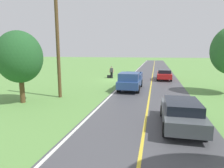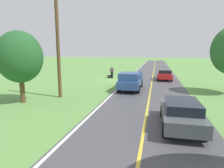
{
  "view_description": "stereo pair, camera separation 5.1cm",
  "coord_description": "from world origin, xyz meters",
  "px_view_note": "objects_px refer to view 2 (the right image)",
  "views": [
    {
      "loc": [
        -5.08,
        25.13,
        3.83
      ],
      "look_at": [
        -2.06,
        11.89,
        1.51
      ],
      "focal_mm": 30.64,
      "sensor_mm": 36.0,
      "label": 1
    },
    {
      "loc": [
        -5.13,
        25.12,
        3.83
      ],
      "look_at": [
        -2.06,
        11.89,
        1.51
      ],
      "focal_mm": 30.64,
      "sensor_mm": 36.0,
      "label": 2
    }
  ],
  "objects_px": {
    "tree_verge_side": "(20,57)",
    "hitchhiker_walking": "(112,71)",
    "suitcase_carried": "(109,77)",
    "sedan_mid_oncoming": "(181,113)",
    "utility_pole_roadside": "(58,44)",
    "pickup_truck_passing": "(131,80)",
    "sedan_near_oncoming": "(165,74)"
  },
  "relations": [
    {
      "from": "tree_verge_side",
      "to": "pickup_truck_passing",
      "type": "bearing_deg",
      "value": -137.75
    },
    {
      "from": "pickup_truck_passing",
      "to": "sedan_near_oncoming",
      "type": "height_order",
      "value": "pickup_truck_passing"
    },
    {
      "from": "suitcase_carried",
      "to": "hitchhiker_walking",
      "type": "bearing_deg",
      "value": 100.86
    },
    {
      "from": "sedan_mid_oncoming",
      "to": "utility_pole_roadside",
      "type": "xyz_separation_m",
      "value": [
        9.18,
        -4.54,
        3.65
      ]
    },
    {
      "from": "pickup_truck_passing",
      "to": "sedan_mid_oncoming",
      "type": "bearing_deg",
      "value": 112.84
    },
    {
      "from": "suitcase_carried",
      "to": "utility_pole_roadside",
      "type": "relative_size",
      "value": 0.05
    },
    {
      "from": "utility_pole_roadside",
      "to": "tree_verge_side",
      "type": "relative_size",
      "value": 1.65
    },
    {
      "from": "hitchhiker_walking",
      "to": "pickup_truck_passing",
      "type": "bearing_deg",
      "value": 115.29
    },
    {
      "from": "sedan_near_oncoming",
      "to": "suitcase_carried",
      "type": "bearing_deg",
      "value": 0.45
    },
    {
      "from": "sedan_near_oncoming",
      "to": "sedan_mid_oncoming",
      "type": "height_order",
      "value": "same"
    },
    {
      "from": "suitcase_carried",
      "to": "sedan_near_oncoming",
      "type": "relative_size",
      "value": 0.1
    },
    {
      "from": "suitcase_carried",
      "to": "sedan_mid_oncoming",
      "type": "bearing_deg",
      "value": 23.06
    },
    {
      "from": "sedan_mid_oncoming",
      "to": "tree_verge_side",
      "type": "bearing_deg",
      "value": -11.85
    },
    {
      "from": "suitcase_carried",
      "to": "sedan_mid_oncoming",
      "type": "distance_m",
      "value": 18.67
    },
    {
      "from": "sedan_near_oncoming",
      "to": "utility_pole_roadside",
      "type": "relative_size",
      "value": 0.5
    },
    {
      "from": "sedan_near_oncoming",
      "to": "utility_pole_roadside",
      "type": "distance_m",
      "value": 15.75
    },
    {
      "from": "tree_verge_side",
      "to": "suitcase_carried",
      "type": "bearing_deg",
      "value": -102.14
    },
    {
      "from": "suitcase_carried",
      "to": "utility_pole_roadside",
      "type": "distance_m",
      "value": 13.08
    },
    {
      "from": "hitchhiker_walking",
      "to": "pickup_truck_passing",
      "type": "xyz_separation_m",
      "value": [
        -3.77,
        7.99,
        -0.01
      ]
    },
    {
      "from": "sedan_near_oncoming",
      "to": "tree_verge_side",
      "type": "xyz_separation_m",
      "value": [
        10.92,
        14.6,
        2.66
      ]
    },
    {
      "from": "suitcase_carried",
      "to": "pickup_truck_passing",
      "type": "distance_m",
      "value": 8.97
    },
    {
      "from": "hitchhiker_walking",
      "to": "utility_pole_roadside",
      "type": "distance_m",
      "value": 12.99
    },
    {
      "from": "hitchhiker_walking",
      "to": "tree_verge_side",
      "type": "xyz_separation_m",
      "value": [
        3.54,
        14.64,
        2.44
      ]
    },
    {
      "from": "hitchhiker_walking",
      "to": "tree_verge_side",
      "type": "relative_size",
      "value": 0.33
    },
    {
      "from": "hitchhiker_walking",
      "to": "tree_verge_side",
      "type": "height_order",
      "value": "tree_verge_side"
    },
    {
      "from": "hitchhiker_walking",
      "to": "pickup_truck_passing",
      "type": "relative_size",
      "value": 0.32
    },
    {
      "from": "tree_verge_side",
      "to": "hitchhiker_walking",
      "type": "bearing_deg",
      "value": -103.61
    },
    {
      "from": "hitchhiker_walking",
      "to": "sedan_mid_oncoming",
      "type": "height_order",
      "value": "hitchhiker_walking"
    },
    {
      "from": "sedan_near_oncoming",
      "to": "utility_pole_roadside",
      "type": "xyz_separation_m",
      "value": [
        9.0,
        12.39,
        3.65
      ]
    },
    {
      "from": "hitchhiker_walking",
      "to": "utility_pole_roadside",
      "type": "bearing_deg",
      "value": 82.55
    },
    {
      "from": "hitchhiker_walking",
      "to": "sedan_mid_oncoming",
      "type": "distance_m",
      "value": 18.57
    },
    {
      "from": "utility_pole_roadside",
      "to": "tree_verge_side",
      "type": "xyz_separation_m",
      "value": [
        1.92,
        2.21,
        -0.99
      ]
    }
  ]
}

